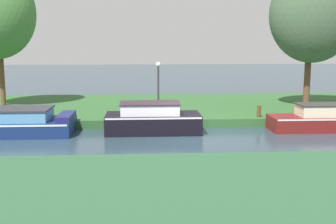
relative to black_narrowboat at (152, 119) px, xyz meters
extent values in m
plane|color=#293D49|center=(1.73, -1.20, -0.58)|extent=(120.00, 120.00, 0.00)
cube|color=#2E5B2C|center=(1.73, 5.80, -0.38)|extent=(72.00, 10.00, 0.40)
cube|color=#2A5535|center=(1.73, -10.20, -0.38)|extent=(72.00, 10.00, 0.40)
cube|color=black|center=(0.03, 0.00, -0.17)|extent=(4.15, 1.91, 0.82)
cube|color=white|center=(0.03, 0.00, 0.21)|extent=(4.07, 1.94, 0.07)
cube|color=white|center=(-0.11, 0.00, 0.47)|extent=(2.52, 1.45, 0.45)
cube|color=#34252F|center=(-0.11, 0.00, 0.73)|extent=(2.62, 1.53, 0.06)
cube|color=navy|center=(-6.46, 0.00, -0.27)|extent=(6.00, 2.33, 0.62)
cube|color=white|center=(-6.46, 0.00, 0.00)|extent=(5.88, 2.36, 0.07)
cube|color=navy|center=(-3.76, 0.00, 0.17)|extent=(0.59, 1.96, 0.25)
cylinder|color=brown|center=(-8.29, 5.97, 1.69)|extent=(0.29, 0.29, 3.72)
cylinder|color=brown|center=(8.71, 4.56, 1.62)|extent=(0.35, 0.35, 3.58)
ellipsoid|color=#435B40|center=(8.71, 4.16, 4.81)|extent=(4.73, 3.35, 5.11)
cylinder|color=#333338|center=(0.36, 2.51, 0.99)|extent=(0.10, 0.10, 2.34)
sphere|color=white|center=(0.36, 2.51, 2.28)|extent=(0.24, 0.24, 0.24)
cylinder|color=brown|center=(5.13, 1.31, 0.10)|extent=(0.19, 0.19, 0.56)
cylinder|color=#482E1E|center=(-6.63, 1.31, 0.15)|extent=(0.14, 0.14, 0.65)
camera|label=1|loc=(-0.47, -18.45, 3.36)|focal=45.51mm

